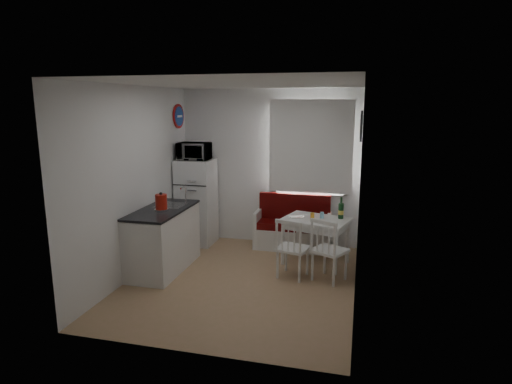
% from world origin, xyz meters
% --- Properties ---
extents(floor, '(3.00, 3.50, 0.02)m').
position_xyz_m(floor, '(0.00, 0.00, 0.00)').
color(floor, '#A68558').
rests_on(floor, ground).
extents(ceiling, '(3.00, 3.50, 0.02)m').
position_xyz_m(ceiling, '(0.00, 0.00, 2.60)').
color(ceiling, white).
rests_on(ceiling, wall_back).
extents(wall_back, '(3.00, 0.02, 2.60)m').
position_xyz_m(wall_back, '(0.00, 1.75, 1.30)').
color(wall_back, white).
rests_on(wall_back, floor).
extents(wall_front, '(3.00, 0.02, 2.60)m').
position_xyz_m(wall_front, '(0.00, -1.75, 1.30)').
color(wall_front, white).
rests_on(wall_front, floor).
extents(wall_left, '(0.02, 3.50, 2.60)m').
position_xyz_m(wall_left, '(-1.50, 0.00, 1.30)').
color(wall_left, white).
rests_on(wall_left, floor).
extents(wall_right, '(0.02, 3.50, 2.60)m').
position_xyz_m(wall_right, '(1.50, 0.00, 1.30)').
color(wall_right, white).
rests_on(wall_right, floor).
extents(window, '(1.22, 0.06, 1.47)m').
position_xyz_m(window, '(0.70, 1.72, 1.62)').
color(window, white).
rests_on(window, wall_back).
extents(curtain, '(1.35, 0.02, 1.50)m').
position_xyz_m(curtain, '(0.70, 1.65, 1.68)').
color(curtain, white).
rests_on(curtain, wall_back).
extents(kitchen_counter, '(0.62, 1.32, 1.16)m').
position_xyz_m(kitchen_counter, '(-1.20, 0.16, 0.46)').
color(kitchen_counter, white).
rests_on(kitchen_counter, floor).
extents(wall_sign, '(0.03, 0.40, 0.40)m').
position_xyz_m(wall_sign, '(-1.47, 1.45, 2.15)').
color(wall_sign, '#194199').
rests_on(wall_sign, wall_left).
extents(picture_frame, '(0.04, 0.52, 0.42)m').
position_xyz_m(picture_frame, '(1.48, 1.10, 2.05)').
color(picture_frame, black).
rests_on(picture_frame, wall_right).
extents(bench, '(1.24, 0.48, 0.89)m').
position_xyz_m(bench, '(0.46, 1.51, 0.29)').
color(bench, white).
rests_on(bench, floor).
extents(dining_table, '(1.07, 0.88, 0.70)m').
position_xyz_m(dining_table, '(0.90, 0.90, 0.62)').
color(dining_table, white).
rests_on(dining_table, floor).
extents(chair_left, '(0.47, 0.46, 0.45)m').
position_xyz_m(chair_left, '(0.65, 0.24, 0.52)').
color(chair_left, white).
rests_on(chair_left, floor).
extents(chair_right, '(0.54, 0.55, 0.47)m').
position_xyz_m(chair_right, '(1.15, 0.24, 0.54)').
color(chair_right, white).
rests_on(chair_right, floor).
extents(fridge, '(0.58, 0.58, 1.45)m').
position_xyz_m(fridge, '(-1.18, 1.40, 0.72)').
color(fridge, white).
rests_on(fridge, floor).
extents(microwave, '(0.51, 0.35, 0.28)m').
position_xyz_m(microwave, '(-1.18, 1.35, 1.59)').
color(microwave, white).
rests_on(microwave, fridge).
extents(kettle, '(0.19, 0.19, 0.26)m').
position_xyz_m(kettle, '(-1.15, 0.04, 1.03)').
color(kettle, '#AA180D').
rests_on(kettle, kitchen_counter).
extents(wine_bottle, '(0.08, 0.08, 0.32)m').
position_xyz_m(wine_bottle, '(1.25, 1.00, 0.86)').
color(wine_bottle, '#14401C').
rests_on(wine_bottle, dining_table).
extents(drinking_glass_orange, '(0.06, 0.06, 0.10)m').
position_xyz_m(drinking_glass_orange, '(0.85, 0.85, 0.74)').
color(drinking_glass_orange, '#FBAD29').
rests_on(drinking_glass_orange, dining_table).
extents(drinking_glass_blue, '(0.06, 0.06, 0.09)m').
position_xyz_m(drinking_glass_blue, '(0.98, 0.95, 0.74)').
color(drinking_glass_blue, '#7FBCD8').
rests_on(drinking_glass_blue, dining_table).
extents(plate, '(0.23, 0.23, 0.02)m').
position_xyz_m(plate, '(0.60, 0.92, 0.70)').
color(plate, white).
rests_on(plate, dining_table).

